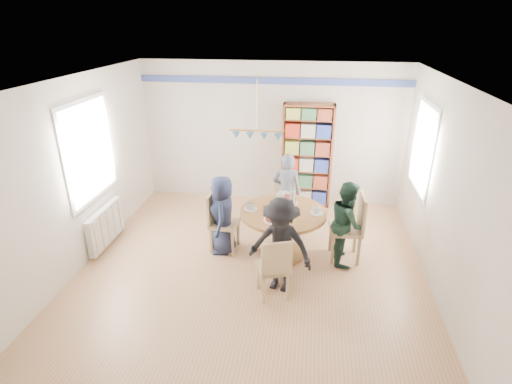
% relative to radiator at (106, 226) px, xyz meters
% --- Properties ---
extents(ground, '(5.00, 5.00, 0.00)m').
position_rel_radiator_xyz_m(ground, '(2.42, -0.30, -0.35)').
color(ground, tan).
extents(room_shell, '(5.00, 5.00, 5.00)m').
position_rel_radiator_xyz_m(room_shell, '(2.16, 0.57, 1.30)').
color(room_shell, white).
rests_on(room_shell, ground).
extents(radiator, '(0.12, 1.00, 0.60)m').
position_rel_radiator_xyz_m(radiator, '(0.00, 0.00, 0.00)').
color(radiator, silver).
rests_on(radiator, ground).
extents(dining_table, '(1.30, 1.30, 0.75)m').
position_rel_radiator_xyz_m(dining_table, '(2.82, 0.12, 0.21)').
color(dining_table, brown).
rests_on(dining_table, ground).
extents(chair_left, '(0.45, 0.45, 0.96)m').
position_rel_radiator_xyz_m(chair_left, '(1.83, 0.17, 0.18)').
color(chair_left, tan).
rests_on(chair_left, ground).
extents(chair_right, '(0.49, 0.49, 1.06)m').
position_rel_radiator_xyz_m(chair_right, '(3.85, 0.17, 0.23)').
color(chair_right, tan).
rests_on(chair_right, ground).
extents(chair_far, '(0.48, 0.48, 0.87)m').
position_rel_radiator_xyz_m(chair_far, '(2.80, 1.15, 0.13)').
color(chair_far, tan).
rests_on(chair_far, ground).
extents(chair_near, '(0.51, 0.51, 0.90)m').
position_rel_radiator_xyz_m(chair_near, '(2.81, -0.95, 0.15)').
color(chair_near, tan).
rests_on(chair_near, ground).
extents(person_left, '(0.49, 0.67, 1.26)m').
position_rel_radiator_xyz_m(person_left, '(1.89, 0.11, 0.28)').
color(person_left, '#1C233E').
rests_on(person_left, ground).
extents(person_right, '(0.52, 0.65, 1.28)m').
position_rel_radiator_xyz_m(person_right, '(3.77, 0.10, 0.29)').
color(person_right, '#193227').
rests_on(person_right, ground).
extents(person_far, '(0.52, 0.36, 1.37)m').
position_rel_radiator_xyz_m(person_far, '(2.81, 1.01, 0.33)').
color(person_far, gray).
rests_on(person_far, ground).
extents(person_near, '(0.97, 0.71, 1.34)m').
position_rel_radiator_xyz_m(person_near, '(2.86, -0.73, 0.32)').
color(person_near, black).
rests_on(person_near, ground).
extents(bookshelf, '(0.94, 0.28, 1.98)m').
position_rel_radiator_xyz_m(bookshelf, '(3.11, 2.04, 0.63)').
color(bookshelf, brown).
rests_on(bookshelf, ground).
extents(tableware, '(1.19, 1.19, 0.31)m').
position_rel_radiator_xyz_m(tableware, '(2.80, 0.15, 0.47)').
color(tableware, white).
rests_on(tableware, dining_table).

